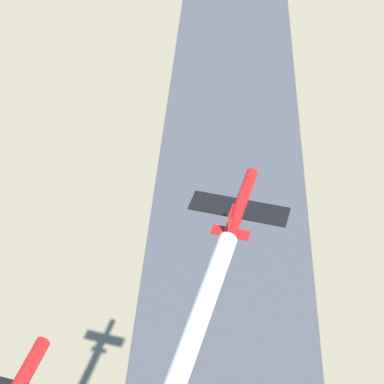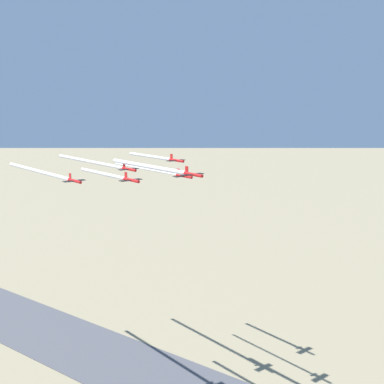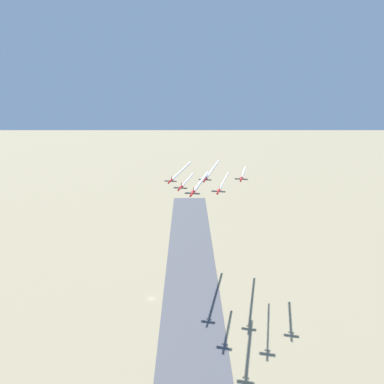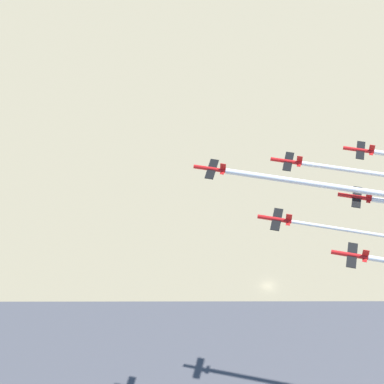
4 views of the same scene
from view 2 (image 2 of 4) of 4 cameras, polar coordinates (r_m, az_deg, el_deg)
jet_0 at (r=160.88m, az=0.10°, el=1.89°), size 7.57×7.72×2.72m
jet_1 at (r=181.81m, az=-0.90°, el=1.73°), size 7.57×7.72×2.72m
jet_2 at (r=169.61m, az=-6.52°, el=1.29°), size 7.57×7.72×2.72m
jet_3 at (r=201.92m, az=-1.70°, el=3.40°), size 7.57×7.72×2.72m
jet_4 at (r=190.13m, az=-6.76°, el=2.44°), size 7.57×7.72×2.72m
jet_5 at (r=180.15m, az=-12.43°, el=1.18°), size 7.57×7.72×2.72m
smoke_trail_0 at (r=180.41m, az=-4.84°, el=2.75°), size 22.96×36.22×1.38m
smoke_trail_1 at (r=200.91m, az=-5.11°, el=2.49°), size 21.76×34.73×0.84m
smoke_trail_2 at (r=184.99m, az=-9.55°, el=1.94°), size 16.04×25.15×1.15m
smoke_trail_3 at (r=216.19m, az=-4.56°, el=3.81°), size 15.67×24.50×1.19m
smoke_trail_4 at (r=215.29m, az=-10.95°, el=3.22°), size 27.83×44.27×1.25m
smoke_trail_5 at (r=207.11m, az=-16.17°, el=2.16°), size 28.52×45.37×1.29m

